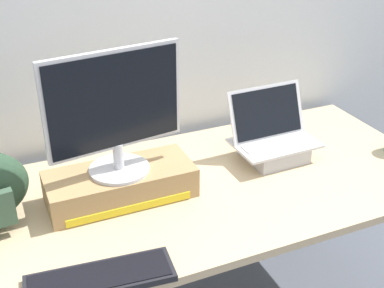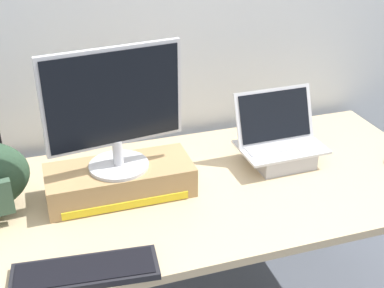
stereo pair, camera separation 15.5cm
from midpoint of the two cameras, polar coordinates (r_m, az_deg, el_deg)
desk at (r=1.90m, az=2.35°, el=-6.52°), size 1.89×0.83×0.73m
toner_box_yellow at (r=1.81m, az=-5.63°, el=-4.12°), size 0.51×0.22×0.11m
desktop_monitor at (r=1.68m, az=-6.05°, el=3.90°), size 0.47×0.21×0.43m
open_laptop at (r=2.04m, az=11.88°, el=-0.50°), size 0.33×0.22×0.27m
external_keyboard at (r=1.51m, az=-8.87°, el=-13.97°), size 0.43×0.18×0.02m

